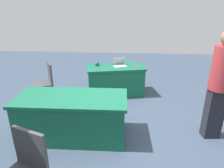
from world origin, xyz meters
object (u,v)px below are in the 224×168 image
at_px(table_mid_left, 73,116).
at_px(laptop_silver, 120,65).
at_px(table_foreground, 115,80).
at_px(person_attendee_browsing, 220,81).
at_px(yarn_ball, 97,63).
at_px(chair_tucked_right, 45,81).
at_px(scissors_red, 136,66).

height_order(table_mid_left, laptop_silver, laptop_silver).
relative_size(table_foreground, laptop_silver, 3.98).
height_order(person_attendee_browsing, yarn_ball, person_attendee_browsing).
bearing_deg(chair_tucked_right, scissors_red, -99.03).
height_order(chair_tucked_right, person_attendee_browsing, person_attendee_browsing).
height_order(table_mid_left, yarn_ball, yarn_ball).
bearing_deg(laptop_silver, scissors_red, 166.83).
relative_size(table_mid_left, yarn_ball, 16.00).
height_order(table_foreground, person_attendee_browsing, person_attendee_browsing).
distance_m(table_mid_left, yarn_ball, 2.02).
relative_size(table_foreground, person_attendee_browsing, 0.87).
bearing_deg(table_foreground, yarn_ball, -4.77).
bearing_deg(yarn_ball, person_attendee_browsing, 141.51).
distance_m(table_foreground, table_mid_left, 2.02).
height_order(person_attendee_browsing, scissors_red, person_attendee_browsing).
xyz_separation_m(laptop_silver, scissors_red, (-0.42, -0.05, -0.04)).
bearing_deg(chair_tucked_right, laptop_silver, -95.78).
bearing_deg(chair_tucked_right, table_foreground, -95.54).
distance_m(laptop_silver, scissors_red, 0.43).
bearing_deg(table_mid_left, scissors_red, -119.08).
distance_m(table_foreground, chair_tucked_right, 1.73).
bearing_deg(person_attendee_browsing, yarn_ball, 133.43).
relative_size(chair_tucked_right, scissors_red, 5.34).
xyz_separation_m(table_mid_left, person_attendee_browsing, (-2.38, -0.17, 0.65)).
relative_size(person_attendee_browsing, yarn_ball, 15.71).
height_order(table_mid_left, person_attendee_browsing, person_attendee_browsing).
bearing_deg(scissors_red, chair_tucked_right, -87.38).
xyz_separation_m(chair_tucked_right, yarn_ball, (-1.10, -0.75, 0.24)).
bearing_deg(table_mid_left, laptop_silver, -109.59).
bearing_deg(yarn_ball, scissors_red, -176.99).
xyz_separation_m(person_attendee_browsing, laptop_silver, (1.68, -1.80, -0.25)).
xyz_separation_m(table_mid_left, laptop_silver, (-0.70, -1.97, 0.41)).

